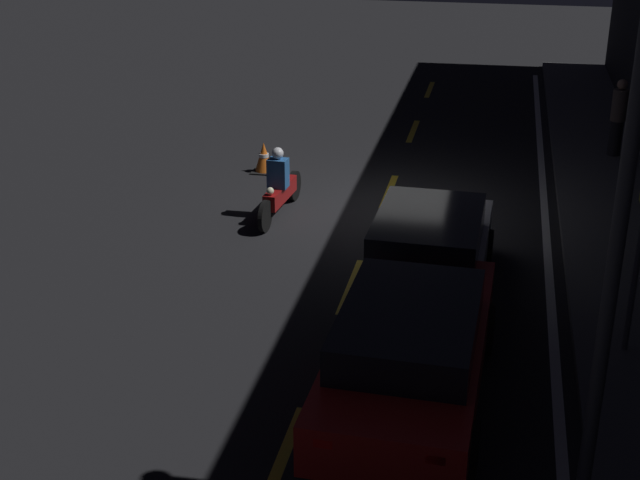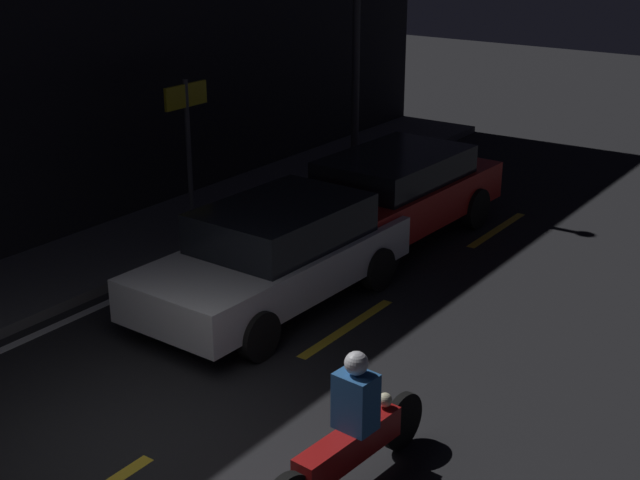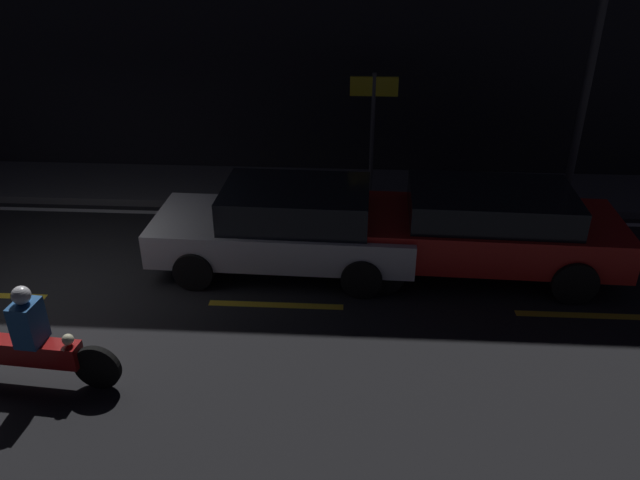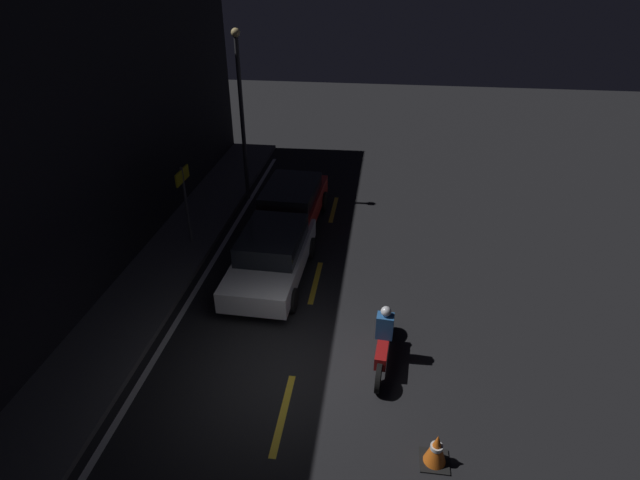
{
  "view_description": "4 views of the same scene",
  "coord_description": "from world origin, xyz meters",
  "px_view_note": "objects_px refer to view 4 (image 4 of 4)",
  "views": [
    {
      "loc": [
        16.03,
        2.09,
        6.19
      ],
      "look_at": [
        3.83,
        -0.44,
        0.89
      ],
      "focal_mm": 50.0,
      "sensor_mm": 36.0,
      "label": 1
    },
    {
      "loc": [
        -5.06,
        -5.63,
        5.04
      ],
      "look_at": [
        3.19,
        0.21,
        1.25
      ],
      "focal_mm": 50.0,
      "sensor_mm": 36.0,
      "label": 2
    },
    {
      "loc": [
        4.62,
        -7.68,
        5.12
      ],
      "look_at": [
        4.13,
        0.5,
        0.85
      ],
      "focal_mm": 35.0,
      "sensor_mm": 36.0,
      "label": 3
    },
    {
      "loc": [
        -7.53,
        -1.59,
        7.65
      ],
      "look_at": [
        4.21,
        -0.02,
        0.92
      ],
      "focal_mm": 28.0,
      "sensor_mm": 36.0,
      "label": 4
    }
  ],
  "objects_px": {
    "motorcycle": "(383,340)",
    "traffic_cone_near": "(436,449)",
    "sedan_white": "(272,255)",
    "shop_sign": "(184,191)",
    "taxi_red": "(290,205)",
    "street_lamp": "(241,110)"
  },
  "relations": [
    {
      "from": "taxi_red",
      "to": "traffic_cone_near",
      "type": "height_order",
      "value": "taxi_red"
    },
    {
      "from": "sedan_white",
      "to": "street_lamp",
      "type": "height_order",
      "value": "street_lamp"
    },
    {
      "from": "taxi_red",
      "to": "sedan_white",
      "type": "bearing_deg",
      "value": 2.95
    },
    {
      "from": "sedan_white",
      "to": "traffic_cone_near",
      "type": "relative_size",
      "value": 6.31
    },
    {
      "from": "motorcycle",
      "to": "shop_sign",
      "type": "bearing_deg",
      "value": 58.85
    },
    {
      "from": "street_lamp",
      "to": "taxi_red",
      "type": "bearing_deg",
      "value": -135.35
    },
    {
      "from": "sedan_white",
      "to": "traffic_cone_near",
      "type": "xyz_separation_m",
      "value": [
        -5.24,
        -4.01,
        -0.41
      ]
    },
    {
      "from": "street_lamp",
      "to": "sedan_white",
      "type": "bearing_deg",
      "value": -158.07
    },
    {
      "from": "motorcycle",
      "to": "traffic_cone_near",
      "type": "xyz_separation_m",
      "value": [
        -2.41,
        -0.97,
        -0.23
      ]
    },
    {
      "from": "motorcycle",
      "to": "shop_sign",
      "type": "height_order",
      "value": "shop_sign"
    },
    {
      "from": "sedan_white",
      "to": "street_lamp",
      "type": "distance_m",
      "value": 5.89
    },
    {
      "from": "sedan_white",
      "to": "motorcycle",
      "type": "bearing_deg",
      "value": 48.58
    },
    {
      "from": "taxi_red",
      "to": "shop_sign",
      "type": "bearing_deg",
      "value": -57.39
    },
    {
      "from": "sedan_white",
      "to": "shop_sign",
      "type": "bearing_deg",
      "value": -114.45
    },
    {
      "from": "shop_sign",
      "to": "sedan_white",
      "type": "bearing_deg",
      "value": -115.96
    },
    {
      "from": "shop_sign",
      "to": "street_lamp",
      "type": "relative_size",
      "value": 0.42
    },
    {
      "from": "street_lamp",
      "to": "shop_sign",
      "type": "bearing_deg",
      "value": 167.38
    },
    {
      "from": "taxi_red",
      "to": "motorcycle",
      "type": "height_order",
      "value": "taxi_red"
    },
    {
      "from": "traffic_cone_near",
      "to": "street_lamp",
      "type": "xyz_separation_m",
      "value": [
        10.2,
        6.0,
        2.91
      ]
    },
    {
      "from": "motorcycle",
      "to": "street_lamp",
      "type": "bearing_deg",
      "value": 37.42
    },
    {
      "from": "taxi_red",
      "to": "street_lamp",
      "type": "height_order",
      "value": "street_lamp"
    },
    {
      "from": "motorcycle",
      "to": "taxi_red",
      "type": "bearing_deg",
      "value": 32.54
    }
  ]
}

